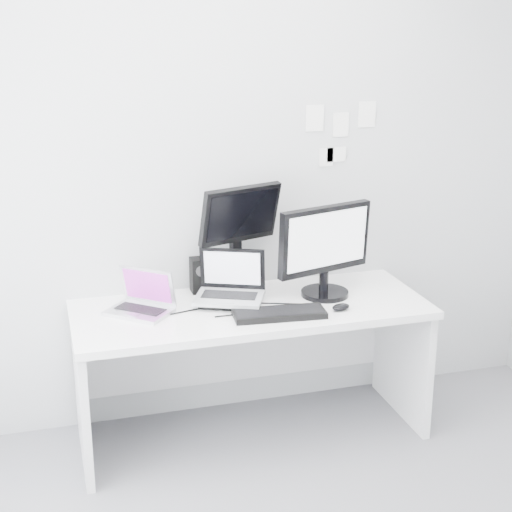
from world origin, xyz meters
name	(u,v)px	position (x,y,z in m)	size (l,w,h in m)	color
back_wall	(233,173)	(0.00, 1.60, 1.35)	(3.60, 3.60, 0.00)	#B6B8BA
desk	(251,371)	(0.00, 1.25, 0.36)	(1.80, 0.70, 0.73)	white
macbook	(138,292)	(-0.56, 1.30, 0.84)	(0.30, 0.23, 0.23)	#B2B2B6
speaker	(200,275)	(-0.21, 1.53, 0.82)	(0.09, 0.09, 0.19)	black
dell_laptop	(229,279)	(-0.10, 1.29, 0.87)	(0.34, 0.26, 0.28)	#A7AAAE
rear_monitor	(238,239)	(-0.01, 1.44, 1.03)	(0.45, 0.16, 0.61)	black
samsung_monitor	(326,250)	(0.41, 1.29, 0.98)	(0.55, 0.25, 0.50)	black
keyboard	(279,314)	(0.09, 1.07, 0.75)	(0.45, 0.16, 0.03)	black
mouse	(341,307)	(0.42, 1.07, 0.75)	(0.10, 0.06, 0.03)	black
wall_note_0	(315,118)	(0.45, 1.59, 1.62)	(0.10, 0.00, 0.14)	white
wall_note_1	(341,125)	(0.60, 1.59, 1.58)	(0.09, 0.00, 0.13)	white
wall_note_2	(367,114)	(0.75, 1.59, 1.63)	(0.10, 0.00, 0.14)	white
wall_note_3	(336,154)	(0.58, 1.59, 1.42)	(0.11, 0.00, 0.08)	white
wall_note_4	(326,157)	(0.52, 1.59, 1.41)	(0.08, 0.00, 0.10)	white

